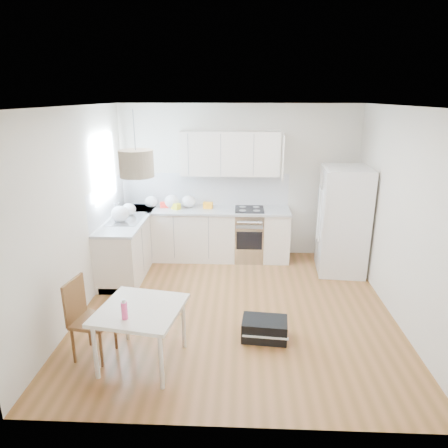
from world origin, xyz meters
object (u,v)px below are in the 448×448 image
Objects in this scene: refrigerator at (344,220)px; dining_chair at (93,319)px; dining_table at (140,314)px; gym_bag at (265,329)px.

dining_chair is at bearing -138.41° from refrigerator.
dining_chair is (-0.56, 0.09, -0.14)m from dining_table.
dining_table is (-2.75, -2.60, -0.27)m from refrigerator.
dining_chair reaches higher than gym_bag.
gym_bag is at bearing -119.18° from refrigerator.
dining_table is 1.53m from gym_bag.
refrigerator is 1.89× the size of dining_chair.
gym_bag is (-1.39, -2.08, -0.75)m from refrigerator.
refrigerator is at bearing 46.72° from dining_chair.
gym_bag is at bearing 22.04° from dining_chair.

